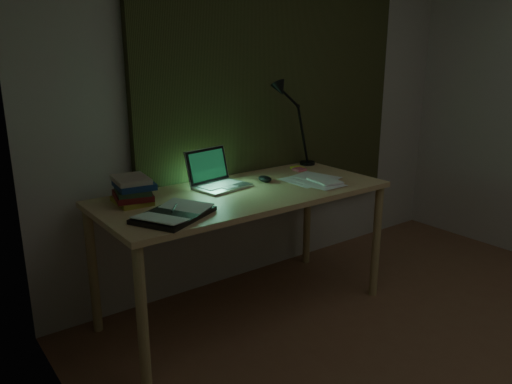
% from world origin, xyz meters
% --- Properties ---
extents(wall_back, '(3.50, 0.00, 2.50)m').
position_xyz_m(wall_back, '(0.00, 2.00, 1.25)').
color(wall_back, beige).
rests_on(wall_back, ground).
extents(wall_left, '(0.00, 4.00, 2.50)m').
position_xyz_m(wall_left, '(-1.75, 0.00, 1.25)').
color(wall_left, beige).
rests_on(wall_left, ground).
extents(curtain, '(2.20, 0.06, 2.00)m').
position_xyz_m(curtain, '(0.00, 1.96, 1.45)').
color(curtain, '#2D2F17').
rests_on(curtain, wall_back).
extents(desk, '(1.75, 0.77, 0.80)m').
position_xyz_m(desk, '(-0.59, 1.54, 0.40)').
color(desk, tan).
rests_on(desk, floor).
extents(laptop, '(0.38, 0.41, 0.23)m').
position_xyz_m(laptop, '(-0.66, 1.67, 0.91)').
color(laptop, silver).
rests_on(laptop, desk).
extents(open_textbook, '(0.47, 0.42, 0.03)m').
position_xyz_m(open_textbook, '(-1.15, 1.36, 0.81)').
color(open_textbook, silver).
rests_on(open_textbook, desk).
extents(book_stack, '(0.21, 0.25, 0.15)m').
position_xyz_m(book_stack, '(-1.22, 1.71, 0.87)').
color(book_stack, silver).
rests_on(book_stack, desk).
extents(loose_papers, '(0.39, 0.41, 0.02)m').
position_xyz_m(loose_papers, '(-0.12, 1.41, 0.81)').
color(loose_papers, white).
rests_on(loose_papers, desk).
extents(mouse, '(0.08, 0.11, 0.04)m').
position_xyz_m(mouse, '(-0.36, 1.63, 0.82)').
color(mouse, black).
rests_on(mouse, desk).
extents(sticky_yellow, '(0.08, 0.08, 0.02)m').
position_xyz_m(sticky_yellow, '(0.04, 1.78, 0.81)').
color(sticky_yellow, '#F8F834').
rests_on(sticky_yellow, desk).
extents(sticky_pink, '(0.07, 0.07, 0.02)m').
position_xyz_m(sticky_pink, '(0.02, 1.73, 0.81)').
color(sticky_pink, '#F15D75').
rests_on(sticky_pink, desk).
extents(desk_lamp, '(0.46, 0.40, 0.59)m').
position_xyz_m(desk_lamp, '(0.19, 1.84, 1.09)').
color(desk_lamp, black).
rests_on(desk_lamp, desk).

